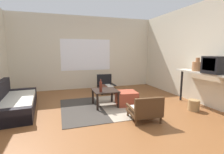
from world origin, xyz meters
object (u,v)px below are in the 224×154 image
object	(u,v)px
clay_vase	(197,66)
console_shelf	(207,77)
couch	(13,103)
coffee_table	(105,93)
armchair_striped_foreground	(145,110)
ottoman_orange	(126,98)
armchair_by_window	(106,85)
crt_television	(216,65)
glass_bottle	(101,87)
wicker_basket	(194,105)

from	to	relation	value
clay_vase	console_shelf	bearing A→B (deg)	-90.00
couch	coffee_table	world-z (taller)	couch
couch	armchair_striped_foreground	bearing A→B (deg)	-28.62
console_shelf	clay_vase	xyz separation A→B (m)	(-0.00, 0.33, 0.23)
ottoman_orange	clay_vase	size ratio (longest dim) A/B	1.54
armchair_by_window	armchair_striped_foreground	bearing A→B (deg)	-87.86
ottoman_orange	clay_vase	distance (m)	1.99
console_shelf	crt_television	bearing A→B (deg)	-90.91
coffee_table	crt_television	world-z (taller)	crt_television
armchair_striped_foreground	crt_television	distance (m)	1.94
glass_bottle	armchair_striped_foreground	bearing A→B (deg)	-56.18
coffee_table	glass_bottle	size ratio (longest dim) A/B	2.02
couch	wicker_basket	distance (m)	4.32
couch	armchair_striped_foreground	world-z (taller)	couch
armchair_striped_foreground	clay_vase	xyz separation A→B (m)	(1.73, 0.48, 0.81)
glass_bottle	console_shelf	bearing A→B (deg)	-19.54
ottoman_orange	wicker_basket	size ratio (longest dim) A/B	1.98
console_shelf	glass_bottle	size ratio (longest dim) A/B	5.79
coffee_table	glass_bottle	bearing A→B (deg)	-133.37
couch	crt_television	xyz separation A→B (m)	(4.43, -1.52, 0.90)
crt_television	wicker_basket	size ratio (longest dim) A/B	1.69
couch	glass_bottle	distance (m)	2.11
couch	wicker_basket	world-z (taller)	couch
armchair_striped_foreground	clay_vase	bearing A→B (deg)	15.52
ottoman_orange	armchair_striped_foreground	bearing A→B (deg)	-92.73
armchair_striped_foreground	console_shelf	bearing A→B (deg)	5.01
ottoman_orange	wicker_basket	bearing A→B (deg)	-33.33
clay_vase	glass_bottle	world-z (taller)	clay_vase
couch	wicker_basket	bearing A→B (deg)	-17.23
coffee_table	ottoman_orange	size ratio (longest dim) A/B	1.22
couch	armchair_by_window	bearing A→B (deg)	23.43
crt_television	clay_vase	distance (m)	0.53
console_shelf	wicker_basket	size ratio (longest dim) A/B	6.94
ottoman_orange	crt_television	distance (m)	2.23
coffee_table	console_shelf	xyz separation A→B (m)	(2.25, -1.02, 0.46)
console_shelf	wicker_basket	distance (m)	0.75
crt_television	wicker_basket	bearing A→B (deg)	141.63
crt_television	armchair_striped_foreground	bearing A→B (deg)	178.51
glass_bottle	crt_television	bearing A→B (deg)	-23.62
ottoman_orange	glass_bottle	xyz separation A→B (m)	(-0.73, -0.09, 0.38)
console_shelf	clay_vase	bearing A→B (deg)	90.00
crt_television	armchair_by_window	bearing A→B (deg)	124.60
armchair_by_window	wicker_basket	bearing A→B (deg)	-57.67
couch	coffee_table	bearing A→B (deg)	-7.83
couch	coffee_table	size ratio (longest dim) A/B	3.28
ottoman_orange	crt_television	xyz separation A→B (m)	(1.68, -1.14, 0.93)
coffee_table	armchair_striped_foreground	distance (m)	1.29
armchair_striped_foreground	console_shelf	xyz separation A→B (m)	(1.73, 0.15, 0.57)
armchair_by_window	wicker_basket	xyz separation A→B (m)	(1.52, -2.41, -0.13)
coffee_table	armchair_by_window	world-z (taller)	armchair_by_window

